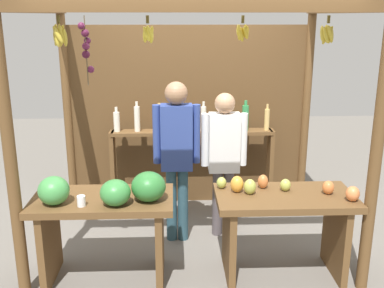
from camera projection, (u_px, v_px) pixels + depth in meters
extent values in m
plane|color=slate|center=(191.00, 237.00, 4.94)|extent=(12.00, 12.00, 0.00)
cylinder|color=brown|center=(10.00, 159.00, 3.58)|extent=(0.10, 0.10, 2.46)
cylinder|color=brown|center=(376.00, 155.00, 3.69)|extent=(0.10, 0.10, 2.46)
cylinder|color=brown|center=(67.00, 108.00, 5.51)|extent=(0.10, 0.10, 2.46)
cylinder|color=brown|center=(306.00, 107.00, 5.63)|extent=(0.10, 0.10, 2.46)
cube|color=brown|center=(197.00, 4.00, 3.31)|extent=(3.03, 0.12, 0.12)
cube|color=brown|center=(34.00, 6.00, 4.23)|extent=(0.12, 2.12, 0.12)
cube|color=brown|center=(344.00, 7.00, 4.34)|extent=(0.12, 2.12, 0.12)
cube|color=#52381E|center=(188.00, 117.00, 5.63)|extent=(2.93, 0.04, 2.21)
cylinder|color=brown|center=(147.00, 19.00, 3.45)|extent=(0.02, 0.02, 0.06)
ellipsoid|color=yellow|center=(151.00, 36.00, 3.49)|extent=(0.04, 0.08, 0.13)
ellipsoid|color=yellow|center=(151.00, 34.00, 3.51)|extent=(0.06, 0.06, 0.13)
ellipsoid|color=yellow|center=(146.00, 33.00, 3.51)|extent=(0.06, 0.05, 0.13)
ellipsoid|color=yellow|center=(145.00, 35.00, 3.48)|extent=(0.04, 0.07, 0.13)
ellipsoid|color=yellow|center=(147.00, 34.00, 3.46)|extent=(0.08, 0.05, 0.13)
ellipsoid|color=yellow|center=(150.00, 33.00, 3.46)|extent=(0.07, 0.06, 0.13)
cylinder|color=brown|center=(58.00, 19.00, 3.38)|extent=(0.02, 0.02, 0.06)
ellipsoid|color=gold|center=(65.00, 38.00, 3.42)|extent=(0.04, 0.07, 0.15)
ellipsoid|color=gold|center=(62.00, 38.00, 3.43)|extent=(0.08, 0.07, 0.15)
ellipsoid|color=gold|center=(60.00, 33.00, 3.43)|extent=(0.09, 0.04, 0.14)
ellipsoid|color=gold|center=(57.00, 37.00, 3.44)|extent=(0.07, 0.06, 0.15)
ellipsoid|color=gold|center=(56.00, 33.00, 3.41)|extent=(0.04, 0.07, 0.15)
ellipsoid|color=gold|center=(57.00, 38.00, 3.40)|extent=(0.05, 0.05, 0.15)
ellipsoid|color=gold|center=(58.00, 35.00, 3.37)|extent=(0.09, 0.04, 0.14)
ellipsoid|color=gold|center=(61.00, 33.00, 3.39)|extent=(0.05, 0.05, 0.15)
cylinder|color=brown|center=(243.00, 19.00, 3.51)|extent=(0.02, 0.02, 0.06)
ellipsoid|color=gold|center=(246.00, 32.00, 3.54)|extent=(0.04, 0.07, 0.11)
ellipsoid|color=gold|center=(245.00, 31.00, 3.56)|extent=(0.05, 0.05, 0.11)
ellipsoid|color=gold|center=(240.00, 34.00, 3.56)|extent=(0.06, 0.05, 0.11)
ellipsoid|color=gold|center=(239.00, 31.00, 3.53)|extent=(0.04, 0.07, 0.11)
ellipsoid|color=gold|center=(241.00, 35.00, 3.51)|extent=(0.06, 0.05, 0.11)
ellipsoid|color=gold|center=(246.00, 33.00, 3.50)|extent=(0.06, 0.05, 0.11)
cylinder|color=brown|center=(329.00, 19.00, 3.50)|extent=(0.02, 0.02, 0.06)
ellipsoid|color=gold|center=(330.00, 36.00, 3.53)|extent=(0.04, 0.08, 0.13)
ellipsoid|color=gold|center=(329.00, 34.00, 3.55)|extent=(0.07, 0.07, 0.14)
ellipsoid|color=gold|center=(325.00, 36.00, 3.57)|extent=(0.07, 0.04, 0.13)
ellipsoid|color=gold|center=(325.00, 33.00, 3.54)|extent=(0.07, 0.07, 0.14)
ellipsoid|color=gold|center=(322.00, 34.00, 3.53)|extent=(0.04, 0.08, 0.13)
ellipsoid|color=gold|center=(326.00, 35.00, 3.50)|extent=(0.06, 0.05, 0.14)
ellipsoid|color=gold|center=(330.00, 33.00, 3.49)|extent=(0.08, 0.04, 0.13)
ellipsoid|color=gold|center=(331.00, 35.00, 3.51)|extent=(0.06, 0.05, 0.14)
cylinder|color=#4C422D|center=(86.00, 51.00, 3.63)|extent=(0.01, 0.01, 0.55)
sphere|color=#511938|center=(81.00, 26.00, 3.56)|extent=(0.06, 0.06, 0.06)
sphere|color=#47142D|center=(85.00, 33.00, 3.59)|extent=(0.06, 0.06, 0.06)
sphere|color=#511938|center=(87.00, 41.00, 3.63)|extent=(0.06, 0.06, 0.06)
sphere|color=#601E42|center=(86.00, 46.00, 3.61)|extent=(0.06, 0.06, 0.06)
sphere|color=#47142D|center=(86.00, 54.00, 3.63)|extent=(0.06, 0.06, 0.06)
sphere|color=#601E42|center=(91.00, 69.00, 3.68)|extent=(0.06, 0.06, 0.06)
cube|color=brown|center=(103.00, 201.00, 3.97)|extent=(1.23, 0.64, 0.06)
cube|color=brown|center=(50.00, 242.00, 4.06)|extent=(0.06, 0.58, 0.73)
cube|color=brown|center=(160.00, 240.00, 4.10)|extent=(0.06, 0.58, 0.73)
ellipsoid|color=#429347|center=(54.00, 191.00, 3.79)|extent=(0.35, 0.35, 0.24)
ellipsoid|color=#38843D|center=(115.00, 193.00, 3.78)|extent=(0.32, 0.32, 0.22)
ellipsoid|color=#2D7533|center=(149.00, 187.00, 3.86)|extent=(0.40, 0.40, 0.26)
cylinder|color=white|center=(81.00, 201.00, 3.78)|extent=(0.07, 0.07, 0.09)
cube|color=brown|center=(285.00, 198.00, 4.04)|extent=(1.23, 0.64, 0.06)
cube|color=brown|center=(229.00, 239.00, 4.13)|extent=(0.06, 0.58, 0.73)
cube|color=brown|center=(336.00, 237.00, 4.16)|extent=(0.06, 0.58, 0.73)
ellipsoid|color=#A8B24C|center=(221.00, 183.00, 4.16)|extent=(0.12, 0.12, 0.11)
ellipsoid|color=#CC7038|center=(328.00, 187.00, 4.03)|extent=(0.12, 0.12, 0.12)
ellipsoid|color=#E07F47|center=(353.00, 194.00, 3.87)|extent=(0.15, 0.15, 0.13)
ellipsoid|color=#A8B24C|center=(285.00, 185.00, 4.10)|extent=(0.12, 0.12, 0.11)
ellipsoid|color=gold|center=(237.00, 184.00, 4.07)|extent=(0.15, 0.15, 0.15)
ellipsoid|color=#A8B24C|center=(250.00, 187.00, 4.02)|extent=(0.12, 0.12, 0.14)
ellipsoid|color=#CC7038|center=(263.00, 181.00, 4.16)|extent=(0.13, 0.13, 0.13)
cube|color=brown|center=(113.00, 171.00, 5.49)|extent=(0.05, 0.20, 1.00)
cube|color=brown|center=(270.00, 169.00, 5.57)|extent=(0.05, 0.20, 1.00)
cube|color=brown|center=(192.00, 132.00, 5.40)|extent=(1.91, 0.22, 0.04)
cylinder|color=silver|center=(117.00, 122.00, 5.33)|extent=(0.07, 0.07, 0.23)
cylinder|color=silver|center=(116.00, 110.00, 5.29)|extent=(0.03, 0.03, 0.06)
cylinder|color=silver|center=(137.00, 119.00, 5.33)|extent=(0.07, 0.07, 0.30)
cylinder|color=silver|center=(137.00, 104.00, 5.28)|extent=(0.03, 0.03, 0.06)
cylinder|color=#D8B266|center=(159.00, 120.00, 5.34)|extent=(0.08, 0.08, 0.27)
cylinder|color=#D8B266|center=(159.00, 106.00, 5.30)|extent=(0.04, 0.04, 0.06)
cylinder|color=silver|center=(182.00, 119.00, 5.35)|extent=(0.07, 0.07, 0.29)
cylinder|color=silver|center=(182.00, 104.00, 5.30)|extent=(0.03, 0.03, 0.06)
cylinder|color=silver|center=(203.00, 119.00, 5.36)|extent=(0.06, 0.06, 0.29)
cylinder|color=silver|center=(204.00, 104.00, 5.31)|extent=(0.03, 0.03, 0.06)
cylinder|color=gold|center=(225.00, 118.00, 5.37)|extent=(0.07, 0.07, 0.29)
cylinder|color=gold|center=(225.00, 104.00, 5.32)|extent=(0.03, 0.03, 0.06)
cylinder|color=#338C4C|center=(245.00, 118.00, 5.38)|extent=(0.08, 0.08, 0.30)
cylinder|color=#338C4C|center=(246.00, 103.00, 5.33)|extent=(0.04, 0.04, 0.06)
cylinder|color=#D8B266|center=(267.00, 120.00, 5.40)|extent=(0.06, 0.06, 0.25)
cylinder|color=#D8B266|center=(267.00, 107.00, 5.35)|extent=(0.03, 0.03, 0.06)
cylinder|color=#2A4B59|center=(172.00, 205.00, 4.79)|extent=(0.11, 0.11, 0.80)
cylinder|color=#2A4B59|center=(183.00, 204.00, 4.79)|extent=(0.11, 0.11, 0.80)
cube|color=#2D428C|center=(177.00, 137.00, 4.59)|extent=(0.32, 0.19, 0.67)
cylinder|color=#2D428C|center=(157.00, 134.00, 4.57)|extent=(0.08, 0.08, 0.60)
cylinder|color=#2D428C|center=(196.00, 134.00, 4.59)|extent=(0.08, 0.08, 0.60)
sphere|color=#997051|center=(176.00, 93.00, 4.47)|extent=(0.23, 0.23, 0.23)
cylinder|color=#534A4D|center=(217.00, 203.00, 4.91)|extent=(0.11, 0.11, 0.73)
cylinder|color=#534A4D|center=(228.00, 203.00, 4.92)|extent=(0.11, 0.11, 0.73)
cube|color=white|center=(224.00, 143.00, 4.73)|extent=(0.32, 0.19, 0.62)
cylinder|color=white|center=(205.00, 140.00, 4.71)|extent=(0.08, 0.08, 0.56)
cylinder|color=white|center=(243.00, 140.00, 4.73)|extent=(0.08, 0.08, 0.56)
sphere|color=tan|center=(225.00, 103.00, 4.61)|extent=(0.21, 0.21, 0.21)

